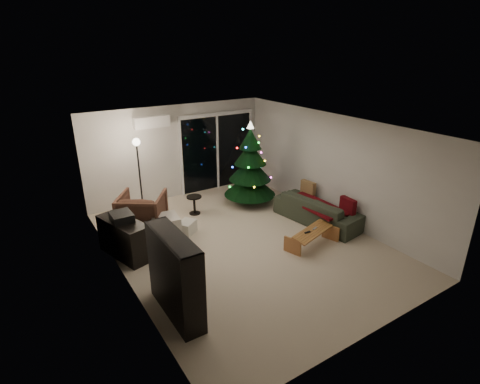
% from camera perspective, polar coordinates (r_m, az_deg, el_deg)
% --- Properties ---
extents(room, '(6.50, 7.51, 2.60)m').
position_cam_1_polar(room, '(9.01, -2.19, 2.61)').
color(room, beige).
rests_on(room, ground).
extents(bookshelf, '(0.40, 1.37, 1.36)m').
position_cam_1_polar(bookshelf, '(5.85, -11.40, -12.85)').
color(bookshelf, black).
rests_on(bookshelf, floor).
extents(media_cabinet, '(0.78, 1.30, 0.76)m').
position_cam_1_polar(media_cabinet, '(7.79, -17.21, -6.72)').
color(media_cabinet, black).
rests_on(media_cabinet, floor).
extents(stereo, '(0.39, 0.46, 0.16)m').
position_cam_1_polar(stereo, '(7.59, -17.59, -3.64)').
color(stereo, black).
rests_on(stereo, media_cabinet).
extents(armchair, '(1.34, 1.35, 0.89)m').
position_cam_1_polar(armchair, '(8.68, -14.63, -2.95)').
color(armchair, '#4C2E24').
rests_on(armchair, floor).
extents(ottoman, '(0.63, 0.63, 0.50)m').
position_cam_1_polar(ottoman, '(8.31, -11.25, -5.27)').
color(ottoman, beige).
rests_on(ottoman, floor).
extents(cardboard_box_a, '(0.50, 0.41, 0.34)m').
position_cam_1_polar(cardboard_box_a, '(8.02, -14.93, -7.31)').
color(cardboard_box_a, silver).
rests_on(cardboard_box_a, floor).
extents(cardboard_box_b, '(0.52, 0.49, 0.29)m').
position_cam_1_polar(cardboard_box_b, '(8.46, -8.10, -5.36)').
color(cardboard_box_b, silver).
rests_on(cardboard_box_b, floor).
extents(side_table, '(0.44, 0.44, 0.47)m').
position_cam_1_polar(side_table, '(9.35, -6.96, -1.97)').
color(side_table, black).
rests_on(side_table, floor).
extents(floor_lamp, '(0.30, 0.30, 1.89)m').
position_cam_1_polar(floor_lamp, '(9.23, -14.97, 1.86)').
color(floor_lamp, black).
rests_on(floor_lamp, floor).
extents(sofa, '(1.14, 2.24, 0.62)m').
position_cam_1_polar(sofa, '(9.02, 11.82, -2.63)').
color(sofa, '#242921').
rests_on(sofa, floor).
extents(sofa_throw, '(0.67, 1.54, 0.05)m').
position_cam_1_polar(sofa_throw, '(8.90, 11.42, -1.96)').
color(sofa_throw, '#3B090D').
rests_on(sofa_throw, sofa).
extents(cushion_a, '(0.16, 0.42, 0.41)m').
position_cam_1_polar(cushion_a, '(9.52, 10.32, 0.43)').
color(cushion_a, brown).
rests_on(cushion_a, sofa).
extents(cushion_b, '(0.15, 0.42, 0.41)m').
position_cam_1_polar(cushion_b, '(8.69, 16.09, -2.19)').
color(cushion_b, '#3B090D').
rests_on(cushion_b, sofa).
extents(coffee_table, '(1.20, 0.70, 0.36)m').
position_cam_1_polar(coffee_table, '(7.99, 10.95, -6.96)').
color(coffee_table, '#9F5D35').
rests_on(coffee_table, floor).
extents(remote_a, '(0.14, 0.04, 0.02)m').
position_cam_1_polar(remote_a, '(7.81, 10.24, -6.05)').
color(remote_a, black).
rests_on(remote_a, coffee_table).
extents(remote_b, '(0.14, 0.08, 0.02)m').
position_cam_1_polar(remote_b, '(8.00, 11.33, -5.43)').
color(remote_b, slate).
rests_on(remote_b, coffee_table).
extents(christmas_tree, '(1.39, 1.39, 2.19)m').
position_cam_1_polar(christmas_tree, '(9.63, 1.55, 4.36)').
color(christmas_tree, black).
rests_on(christmas_tree, floor).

